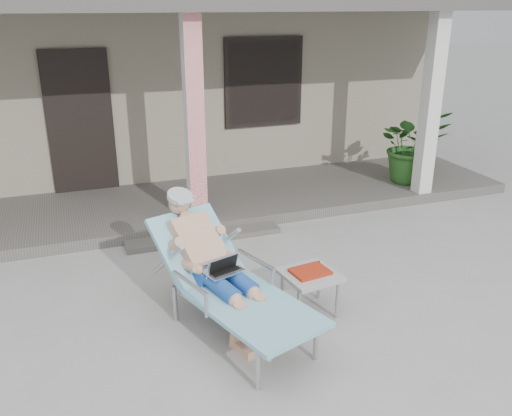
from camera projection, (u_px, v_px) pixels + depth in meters
name	position (u px, v px, depth m)	size (l,w,h in m)	color
ground	(252.00, 312.00, 5.36)	(60.00, 60.00, 0.00)	#9E9E99
house	(141.00, 68.00, 10.48)	(10.40, 5.40, 3.30)	gray
porch_deck	(184.00, 205.00, 7.97)	(10.00, 2.00, 0.15)	#605B56
porch_overhang	(175.00, 9.00, 6.95)	(10.00, 2.30, 2.85)	silver
porch_step	(204.00, 237.00, 6.97)	(2.00, 0.30, 0.07)	#605B56
lounger	(220.00, 250.00, 4.88)	(1.28, 2.00, 1.26)	#B7B7BC
side_table	(310.00, 277.00, 5.23)	(0.57, 0.57, 0.45)	#A5A5A0
potted_palm	(413.00, 145.00, 8.58)	(1.08, 0.94, 1.20)	#26591E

